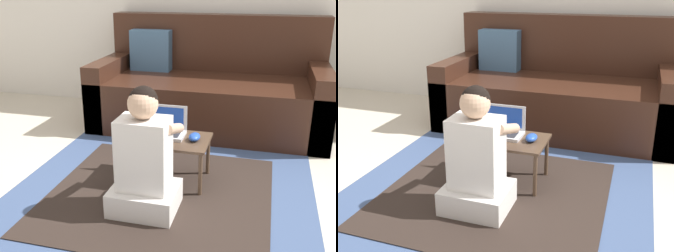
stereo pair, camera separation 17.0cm
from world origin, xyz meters
TOP-DOWN VIEW (x-y plane):
  - ground_plane at (0.00, 0.00)m, footprint 16.00×16.00m
  - area_rug at (0.03, 0.04)m, footprint 1.77×1.71m
  - couch at (0.10, 1.35)m, footprint 1.90×0.93m
  - laptop_desk at (0.03, 0.22)m, footprint 0.51×0.33m
  - laptop at (-0.03, 0.27)m, footprint 0.30×0.16m
  - computer_mouse at (0.19, 0.23)m, footprint 0.07×0.11m
  - person_seated at (-0.01, -0.14)m, footprint 0.36×0.44m

SIDE VIEW (x-z plane):
  - ground_plane at x=0.00m, z-range 0.00..0.00m
  - area_rug at x=0.03m, z-range 0.00..0.01m
  - laptop_desk at x=0.03m, z-range 0.11..0.40m
  - person_seated at x=-0.01m, z-range -0.05..0.65m
  - couch at x=0.10m, z-range -0.15..0.76m
  - computer_mouse at x=0.19m, z-range 0.29..0.33m
  - laptop at x=-0.03m, z-range 0.23..0.41m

